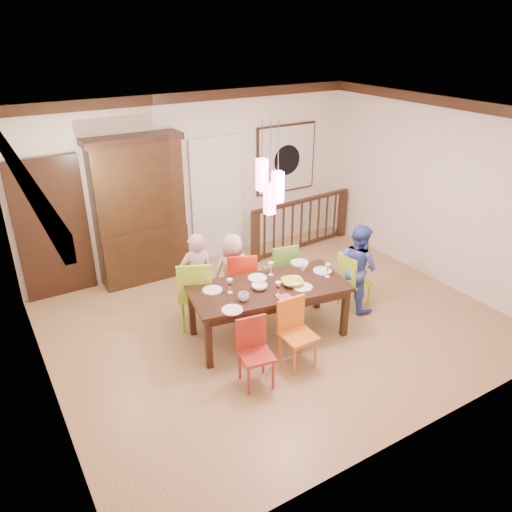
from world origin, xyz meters
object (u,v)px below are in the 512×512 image
person_far_left (197,277)px  person_far_mid (232,272)px  dining_table (268,292)px  chair_far_left (195,287)px  person_end_right (358,267)px  balustrade (301,223)px  china_hutch (140,211)px  chair_end_right (355,277)px

person_far_left → person_far_mid: (0.56, 0.00, -0.07)m
dining_table → chair_far_left: size_ratio=2.14×
person_far_mid → chair_far_left: bearing=19.9°
dining_table → person_far_mid: bearing=103.6°
chair_far_left → person_far_left: person_far_left is taller
person_end_right → balustrade: bearing=-18.1°
person_far_left → china_hutch: bearing=-72.9°
chair_end_right → balustrade: bearing=-13.6°
dining_table → balustrade: (2.08, 2.13, -0.16)m
chair_end_right → person_far_left: (-2.13, 0.90, 0.16)m
dining_table → china_hutch: china_hutch is taller
chair_far_left → china_hutch: (-0.12, 1.74, 0.60)m
dining_table → person_far_left: size_ratio=1.67×
person_far_left → chair_far_left: bearing=61.7°
dining_table → chair_end_right: chair_end_right is taller
chair_far_left → balustrade: chair_far_left is taller
person_far_left → person_far_mid: bearing=-170.5°
chair_far_left → chair_end_right: size_ratio=1.19×
person_far_left → person_end_right: size_ratio=1.01×
person_far_mid → dining_table: bearing=102.5°
dining_table → person_end_right: person_end_right is taller
chair_far_left → person_far_mid: person_far_mid is taller
chair_far_left → china_hutch: china_hutch is taller
china_hutch → chair_far_left: bearing=-86.0°
person_far_left → balustrade: bearing=-145.9°
chair_far_left → chair_end_right: bearing=-175.5°
person_far_mid → chair_end_right: bearing=158.5°
dining_table → chair_far_left: (-0.72, 0.74, -0.08)m
chair_far_left → person_end_right: person_end_right is taller
balustrade → chair_far_left: bearing=-157.9°
chair_far_left → person_far_left: 0.18m
person_end_right → person_far_mid: bearing=56.2°
chair_far_left → person_far_mid: bearing=-145.0°
china_hutch → person_far_mid: (0.78, -1.60, -0.60)m
chair_far_left → person_far_left: bearing=-104.0°
chair_end_right → person_far_mid: 1.81m
balustrade → china_hutch: bearing=168.9°
chair_end_right → person_end_right: size_ratio=0.66×
dining_table → person_far_mid: person_far_mid is taller
chair_end_right → balustrade: 2.23m
balustrade → dining_table: bearing=-138.5°
dining_table → chair_far_left: 1.04m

